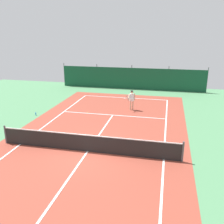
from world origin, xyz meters
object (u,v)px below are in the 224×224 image
tennis_player (132,99)px  parked_car (146,79)px  water_bottle (36,114)px  tennis_ball_midcourt (88,112)px  tennis_net (87,143)px  tennis_ball_near_player (57,133)px

tennis_player → parked_car: bearing=-98.9°
parked_car → water_bottle: size_ratio=17.98×
tennis_player → tennis_ball_midcourt: 3.82m
tennis_player → parked_car: size_ratio=0.38×
tennis_ball_midcourt → parked_car: size_ratio=0.02×
tennis_net → tennis_ball_near_player: bearing=143.8°
tennis_net → tennis_ball_midcourt: tennis_net is taller
tennis_ball_midcourt → water_bottle: (-3.78, -1.47, 0.09)m
tennis_player → tennis_ball_midcourt: tennis_player is taller
tennis_player → parked_car: 10.27m
tennis_ball_midcourt → parked_car: bearing=73.4°
tennis_player → water_bottle: 7.80m
tennis_player → tennis_ball_near_player: bearing=49.9°
tennis_player → tennis_ball_near_player: size_ratio=24.85×
tennis_ball_near_player → tennis_ball_midcourt: same height
tennis_player → tennis_ball_midcourt: (-3.34, -1.60, -0.93)m
parked_car → tennis_player: bearing=-95.1°
tennis_ball_midcourt → parked_car: (3.54, 11.86, 0.81)m
tennis_ball_midcourt → parked_car: parked_car is taller
parked_car → water_bottle: (-7.33, -13.33, -0.72)m
tennis_player → parked_car: (0.20, 10.27, -0.12)m
tennis_net → tennis_ball_midcourt: size_ratio=153.33×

